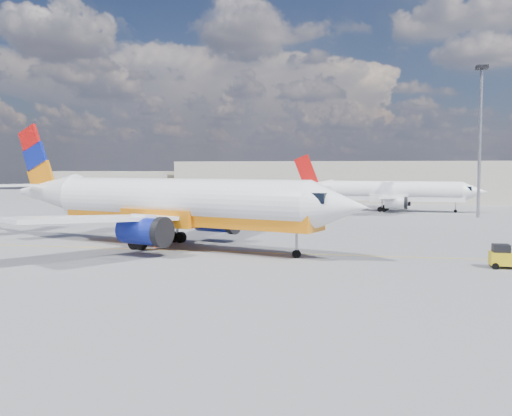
% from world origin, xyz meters
% --- Properties ---
extents(ground, '(240.00, 240.00, 0.00)m').
position_xyz_m(ground, '(0.00, 0.00, 0.00)').
color(ground, slate).
rests_on(ground, ground).
extents(taxi_line, '(70.00, 0.15, 0.01)m').
position_xyz_m(taxi_line, '(0.00, 3.00, 0.01)').
color(taxi_line, gold).
rests_on(taxi_line, ground).
extents(terminal_main, '(70.00, 14.00, 8.00)m').
position_xyz_m(terminal_main, '(5.00, 75.00, 4.00)').
color(terminal_main, '#B9B09F').
rests_on(terminal_main, ground).
extents(terminal_annex, '(26.00, 10.00, 6.00)m').
position_xyz_m(terminal_annex, '(-45.00, 72.00, 3.00)').
color(terminal_annex, '#B9B09F').
rests_on(terminal_annex, ground).
extents(main_jet, '(36.59, 27.78, 11.12)m').
position_xyz_m(main_jet, '(-8.07, 4.79, 3.71)').
color(main_jet, white).
rests_on(main_jet, ground).
extents(second_jet, '(29.55, 23.18, 8.95)m').
position_xyz_m(second_jet, '(11.55, 49.86, 2.98)').
color(second_jet, white).
rests_on(second_jet, ground).
extents(gse_tug, '(2.26, 1.40, 1.60)m').
position_xyz_m(gse_tug, '(17.71, -0.63, 0.76)').
color(gse_tug, black).
rests_on(gse_tug, ground).
extents(traffic_cone, '(0.45, 0.45, 0.63)m').
position_xyz_m(traffic_cone, '(-8.77, 3.92, 0.31)').
color(traffic_cone, white).
rests_on(traffic_cone, ground).
extents(floodlight_mast, '(1.48, 1.48, 20.31)m').
position_xyz_m(floodlight_mast, '(23.02, 40.50, 12.18)').
color(floodlight_mast, '#93929A').
rests_on(floodlight_mast, ground).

